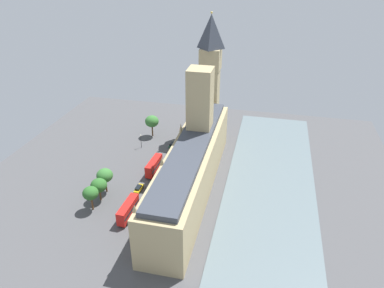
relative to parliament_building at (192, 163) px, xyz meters
name	(u,v)px	position (x,y,z in m)	size (l,w,h in m)	color
ground_plane	(185,189)	(1.99, 1.62, -9.60)	(140.64, 140.64, 0.00)	#4C4C4F
river_thames	(269,201)	(-24.92, 1.62, -9.48)	(28.85, 126.58, 0.25)	slate
parliament_building	(192,163)	(0.00, 0.00, 0.00)	(12.94, 70.64, 36.79)	tan
clock_tower	(210,76)	(1.86, -38.94, 15.96)	(7.95, 7.95, 49.48)	tan
car_dark_green_under_trees	(172,145)	(13.88, -25.23, -8.72)	(2.19, 4.78, 1.74)	#19472D
double_decker_bus_corner	(154,166)	(15.13, -6.04, -6.97)	(3.11, 10.62, 4.75)	red
car_yellow_cab_opposite_hall	(139,189)	(16.52, 5.73, -8.72)	(1.89, 4.82, 1.74)	gold
double_decker_bus_far_end	(128,209)	(14.86, 18.44, -6.97)	(3.02, 10.60, 4.75)	red
pedestrian_trailing	(179,157)	(8.90, -17.21, -8.87)	(0.59, 0.67, 1.63)	gray
pedestrian_near_tower	(161,194)	(8.68, 6.63, -8.90)	(0.57, 0.47, 1.57)	navy
pedestrian_midblock	(177,164)	(8.51, -11.74, -8.87)	(0.63, 0.68, 1.63)	#336B60
plane_tree_by_river_gate	(99,185)	(26.35, 12.92, -4.12)	(5.02, 5.02, 7.66)	brown
plane_tree_leading	(105,176)	(26.43, 8.45, -3.42)	(5.18, 5.18, 8.43)	brown
plane_tree_kerbside	(91,193)	(26.59, 17.73, -3.67)	(4.68, 4.68, 7.98)	brown
plane_tree_slot_10	(152,121)	(24.60, -32.52, -2.91)	(5.62, 5.62, 9.12)	brown
street_lamp_slot_11	(141,139)	(25.67, -21.85, -5.62)	(0.56, 0.56, 5.63)	black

